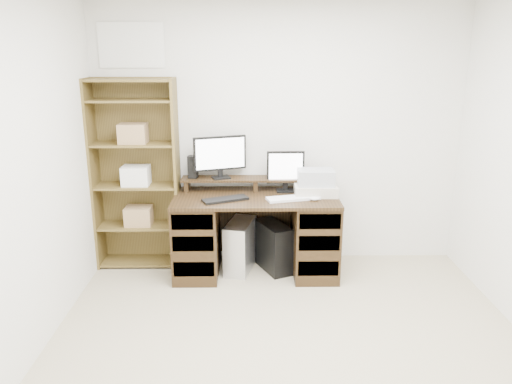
{
  "coord_description": "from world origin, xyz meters",
  "views": [
    {
      "loc": [
        -0.28,
        -2.73,
        2.06
      ],
      "look_at": [
        -0.22,
        1.43,
        0.85
      ],
      "focal_mm": 35.0,
      "sensor_mm": 36.0,
      "label": 1
    }
  ],
  "objects_px": {
    "monitor_small": "(285,170)",
    "printer": "(315,190)",
    "monitor_wide": "(220,155)",
    "tower_silver": "(240,246)",
    "desk": "(256,233)",
    "tower_black": "(273,247)",
    "bookshelf": "(136,173)"
  },
  "relations": [
    {
      "from": "tower_silver",
      "to": "bookshelf",
      "type": "distance_m",
      "value": 1.2
    },
    {
      "from": "monitor_wide",
      "to": "tower_silver",
      "type": "xyz_separation_m",
      "value": [
        0.18,
        -0.15,
        -0.85
      ]
    },
    {
      "from": "desk",
      "to": "bookshelf",
      "type": "xyz_separation_m",
      "value": [
        -1.13,
        0.21,
        0.53
      ]
    },
    {
      "from": "printer",
      "to": "desk",
      "type": "bearing_deg",
      "value": -175.2
    },
    {
      "from": "monitor_wide",
      "to": "tower_black",
      "type": "bearing_deg",
      "value": -35.79
    },
    {
      "from": "monitor_wide",
      "to": "bookshelf",
      "type": "relative_size",
      "value": 0.27
    },
    {
      "from": "tower_silver",
      "to": "desk",
      "type": "bearing_deg",
      "value": -6.22
    },
    {
      "from": "desk",
      "to": "tower_silver",
      "type": "height_order",
      "value": "desk"
    },
    {
      "from": "desk",
      "to": "tower_black",
      "type": "relative_size",
      "value": 3.02
    },
    {
      "from": "tower_black",
      "to": "tower_silver",
      "type": "bearing_deg",
      "value": 155.84
    },
    {
      "from": "desk",
      "to": "tower_black",
      "type": "xyz_separation_m",
      "value": [
        0.17,
        0.05,
        -0.16
      ]
    },
    {
      "from": "bookshelf",
      "to": "monitor_small",
      "type": "bearing_deg",
      "value": -2.08
    },
    {
      "from": "bookshelf",
      "to": "desk",
      "type": "bearing_deg",
      "value": -10.71
    },
    {
      "from": "tower_silver",
      "to": "monitor_wide",
      "type": "bearing_deg",
      "value": 153.55
    },
    {
      "from": "printer",
      "to": "monitor_wide",
      "type": "bearing_deg",
      "value": 170.01
    },
    {
      "from": "monitor_small",
      "to": "bookshelf",
      "type": "height_order",
      "value": "bookshelf"
    },
    {
      "from": "tower_silver",
      "to": "bookshelf",
      "type": "height_order",
      "value": "bookshelf"
    },
    {
      "from": "printer",
      "to": "bookshelf",
      "type": "height_order",
      "value": "bookshelf"
    },
    {
      "from": "desk",
      "to": "tower_black",
      "type": "bearing_deg",
      "value": 17.74
    },
    {
      "from": "tower_silver",
      "to": "bookshelf",
      "type": "bearing_deg",
      "value": -175.82
    },
    {
      "from": "monitor_small",
      "to": "printer",
      "type": "distance_m",
      "value": 0.34
    },
    {
      "from": "tower_silver",
      "to": "monitor_small",
      "type": "bearing_deg",
      "value": 27.77
    },
    {
      "from": "monitor_wide",
      "to": "bookshelf",
      "type": "distance_m",
      "value": 0.81
    },
    {
      "from": "monitor_wide",
      "to": "tower_black",
      "type": "distance_m",
      "value": 1.01
    },
    {
      "from": "printer",
      "to": "bookshelf",
      "type": "relative_size",
      "value": 0.21
    },
    {
      "from": "monitor_small",
      "to": "bookshelf",
      "type": "bearing_deg",
      "value": 176.63
    },
    {
      "from": "monitor_wide",
      "to": "tower_silver",
      "type": "height_order",
      "value": "monitor_wide"
    },
    {
      "from": "desk",
      "to": "printer",
      "type": "xyz_separation_m",
      "value": [
        0.55,
        0.04,
        0.41
      ]
    },
    {
      "from": "monitor_small",
      "to": "tower_black",
      "type": "xyz_separation_m",
      "value": [
        -0.11,
        -0.11,
        -0.73
      ]
    },
    {
      "from": "desk",
      "to": "tower_silver",
      "type": "relative_size",
      "value": 3.13
    },
    {
      "from": "printer",
      "to": "bookshelf",
      "type": "distance_m",
      "value": 1.69
    },
    {
      "from": "tower_silver",
      "to": "tower_black",
      "type": "bearing_deg",
      "value": 13.63
    }
  ]
}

